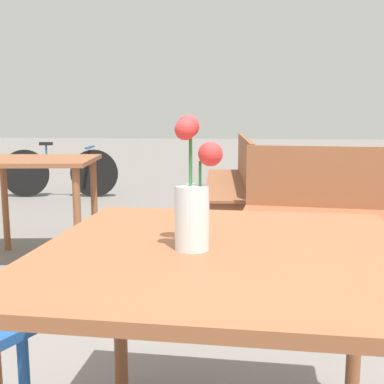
{
  "coord_description": "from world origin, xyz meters",
  "views": [
    {
      "loc": [
        0.04,
        -1.21,
        1.05
      ],
      "look_at": [
        -0.09,
        -0.03,
        0.86
      ],
      "focal_mm": 45.0,
      "sensor_mm": 36.0,
      "label": 1
    }
  ],
  "objects_px": {
    "bicycle": "(60,172)",
    "flower_vase": "(193,203)",
    "bench_middle": "(235,179)",
    "table_back": "(36,176)",
    "table_front": "(226,278)"
  },
  "relations": [
    {
      "from": "bicycle",
      "to": "flower_vase",
      "type": "bearing_deg",
      "value": -65.11
    },
    {
      "from": "bench_middle",
      "to": "table_back",
      "type": "distance_m",
      "value": 1.77
    },
    {
      "from": "table_front",
      "to": "bicycle",
      "type": "height_order",
      "value": "table_front"
    },
    {
      "from": "bicycle",
      "to": "bench_middle",
      "type": "bearing_deg",
      "value": -35.28
    },
    {
      "from": "flower_vase",
      "to": "bench_middle",
      "type": "xyz_separation_m",
      "value": [
        0.06,
        3.14,
        -0.36
      ]
    },
    {
      "from": "bench_middle",
      "to": "bicycle",
      "type": "distance_m",
      "value": 2.78
    },
    {
      "from": "flower_vase",
      "to": "table_back",
      "type": "bearing_deg",
      "value": 122.74
    },
    {
      "from": "table_front",
      "to": "bench_middle",
      "type": "distance_m",
      "value": 3.11
    },
    {
      "from": "flower_vase",
      "to": "bench_middle",
      "type": "distance_m",
      "value": 3.16
    },
    {
      "from": "bench_middle",
      "to": "bicycle",
      "type": "xyz_separation_m",
      "value": [
        -2.26,
        1.6,
        -0.16
      ]
    },
    {
      "from": "flower_vase",
      "to": "bench_middle",
      "type": "height_order",
      "value": "flower_vase"
    },
    {
      "from": "table_back",
      "to": "flower_vase",
      "type": "bearing_deg",
      "value": -57.26
    },
    {
      "from": "table_front",
      "to": "flower_vase",
      "type": "relative_size",
      "value": 2.97
    },
    {
      "from": "table_front",
      "to": "table_back",
      "type": "relative_size",
      "value": 1.12
    },
    {
      "from": "table_back",
      "to": "bicycle",
      "type": "bearing_deg",
      "value": 108.11
    }
  ]
}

